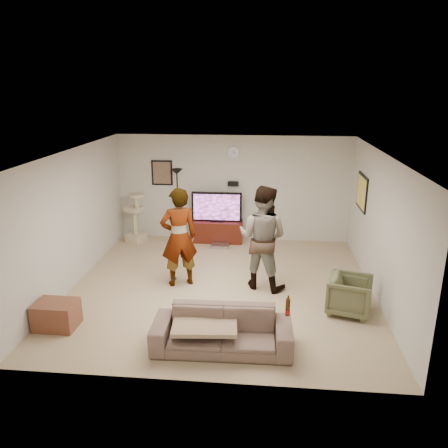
# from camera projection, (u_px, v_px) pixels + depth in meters

# --- Properties ---
(floor) EXTENTS (5.50, 5.50, 0.02)m
(floor) POSITION_uv_depth(u_px,v_px,m) (222.00, 288.00, 8.22)
(floor) COLOR tan
(floor) RESTS_ON ground
(ceiling) EXTENTS (5.50, 5.50, 0.02)m
(ceiling) POSITION_uv_depth(u_px,v_px,m) (221.00, 152.00, 7.46)
(ceiling) COLOR white
(ceiling) RESTS_ON wall_back
(wall_back) EXTENTS (5.50, 0.04, 2.50)m
(wall_back) POSITION_uv_depth(u_px,v_px,m) (233.00, 189.00, 10.45)
(wall_back) COLOR silver
(wall_back) RESTS_ON floor
(wall_front) EXTENTS (5.50, 0.04, 2.50)m
(wall_front) POSITION_uv_depth(u_px,v_px,m) (198.00, 293.00, 5.23)
(wall_front) COLOR silver
(wall_front) RESTS_ON floor
(wall_left) EXTENTS (0.04, 5.50, 2.50)m
(wall_left) POSITION_uv_depth(u_px,v_px,m) (73.00, 219.00, 8.09)
(wall_left) COLOR silver
(wall_left) RESTS_ON floor
(wall_right) EXTENTS (0.04, 5.50, 2.50)m
(wall_right) POSITION_uv_depth(u_px,v_px,m) (380.00, 228.00, 7.59)
(wall_right) COLOR silver
(wall_right) RESTS_ON floor
(wall_clock) EXTENTS (0.26, 0.04, 0.26)m
(wall_clock) POSITION_uv_depth(u_px,v_px,m) (233.00, 153.00, 10.17)
(wall_clock) COLOR white
(wall_clock) RESTS_ON wall_back
(wall_speaker) EXTENTS (0.25, 0.10, 0.10)m
(wall_speaker) POSITION_uv_depth(u_px,v_px,m) (233.00, 184.00, 10.35)
(wall_speaker) COLOR black
(wall_speaker) RESTS_ON wall_back
(picture_back) EXTENTS (0.42, 0.03, 0.52)m
(picture_back) POSITION_uv_depth(u_px,v_px,m) (162.00, 173.00, 10.48)
(picture_back) COLOR brown
(picture_back) RESTS_ON wall_back
(picture_right) EXTENTS (0.03, 0.78, 0.62)m
(picture_right) POSITION_uv_depth(u_px,v_px,m) (362.00, 192.00, 9.03)
(picture_right) COLOR #DCCC50
(picture_right) RESTS_ON wall_right
(tv_stand) EXTENTS (1.22, 0.45, 0.51)m
(tv_stand) POSITION_uv_depth(u_px,v_px,m) (217.00, 231.00, 10.55)
(tv_stand) COLOR #42140C
(tv_stand) RESTS_ON floor
(console_box) EXTENTS (0.40, 0.30, 0.07)m
(console_box) POSITION_uv_depth(u_px,v_px,m) (220.00, 246.00, 10.23)
(console_box) COLOR #A7A7B5
(console_box) RESTS_ON floor
(tv) EXTENTS (1.18, 0.08, 0.70)m
(tv) POSITION_uv_depth(u_px,v_px,m) (217.00, 207.00, 10.37)
(tv) COLOR black
(tv) RESTS_ON tv_stand
(tv_screen) EXTENTS (1.09, 0.01, 0.62)m
(tv_screen) POSITION_uv_depth(u_px,v_px,m) (217.00, 207.00, 10.33)
(tv_screen) COLOR #D650E5
(tv_screen) RESTS_ON tv
(floor_lamp) EXTENTS (0.32, 0.32, 1.75)m
(floor_lamp) POSITION_uv_depth(u_px,v_px,m) (178.00, 206.00, 10.34)
(floor_lamp) COLOR black
(floor_lamp) RESTS_ON floor
(cat_tree) EXTENTS (0.51, 0.51, 1.20)m
(cat_tree) POSITION_uv_depth(u_px,v_px,m) (135.00, 218.00, 10.42)
(cat_tree) COLOR #BDAF8D
(cat_tree) RESTS_ON floor
(person_left) EXTENTS (0.80, 0.68, 1.86)m
(person_left) POSITION_uv_depth(u_px,v_px,m) (179.00, 237.00, 8.08)
(person_left) COLOR #A8A8A8
(person_left) RESTS_ON floor
(person_right) EXTENTS (1.13, 1.01, 1.92)m
(person_right) POSITION_uv_depth(u_px,v_px,m) (262.00, 238.00, 7.98)
(person_right) COLOR navy
(person_right) RESTS_ON floor
(sofa) EXTENTS (1.98, 0.81, 0.57)m
(sofa) POSITION_uv_depth(u_px,v_px,m) (222.00, 330.00, 6.24)
(sofa) COLOR brown
(sofa) RESTS_ON floor
(throw_blanket) EXTENTS (0.95, 0.77, 0.06)m
(throw_blanket) POSITION_uv_depth(u_px,v_px,m) (205.00, 323.00, 6.23)
(throw_blanket) COLOR tan
(throw_blanket) RESTS_ON sofa
(beer_bottle) EXTENTS (0.06, 0.06, 0.25)m
(beer_bottle) POSITION_uv_depth(u_px,v_px,m) (288.00, 307.00, 6.03)
(beer_bottle) COLOR #3A1A06
(beer_bottle) RESTS_ON sofa
(armchair) EXTENTS (0.85, 0.83, 0.63)m
(armchair) POSITION_uv_depth(u_px,v_px,m) (350.00, 295.00, 7.23)
(armchair) COLOR #56593C
(armchair) RESTS_ON floor
(side_table) EXTENTS (0.64, 0.48, 0.42)m
(side_table) POSITION_uv_depth(u_px,v_px,m) (56.00, 315.00, 6.81)
(side_table) COLOR brown
(side_table) RESTS_ON floor
(toy_ball) EXTENTS (0.07, 0.07, 0.07)m
(toy_ball) POSITION_uv_depth(u_px,v_px,m) (175.00, 278.00, 8.52)
(toy_ball) COLOR #19699B
(toy_ball) RESTS_ON floor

